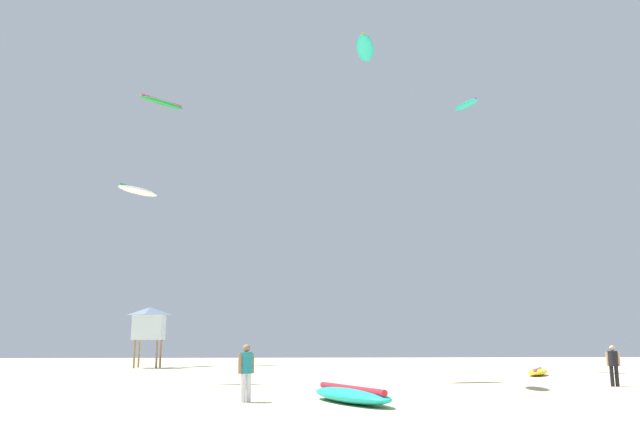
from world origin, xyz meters
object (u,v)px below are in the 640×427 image
at_px(lifeguard_tower, 149,323).
at_px(person_midground, 613,362).
at_px(kite_grounded_near, 538,372).
at_px(kite_aloft_1, 162,102).
at_px(person_foreground, 246,368).
at_px(kite_grounded_mid, 351,395).
at_px(kite_aloft_6, 365,48).
at_px(kite_aloft_3, 466,105).
at_px(kite_aloft_2, 138,191).

bearing_deg(lifeguard_tower, person_midground, -41.69).
height_order(kite_grounded_near, kite_aloft_1, kite_aloft_1).
xyz_separation_m(person_foreground, kite_aloft_1, (-9.08, 32.79, 20.84)).
distance_m(person_midground, lifeguard_tower, 30.41).
bearing_deg(kite_grounded_mid, person_foreground, 170.13).
bearing_deg(lifeguard_tower, kite_aloft_6, -56.13).
bearing_deg(person_foreground, kite_aloft_3, 108.14).
distance_m(kite_aloft_2, kite_aloft_3, 25.98).
xyz_separation_m(kite_grounded_mid, lifeguard_tower, (-11.09, 26.63, 2.81)).
distance_m(person_foreground, kite_aloft_1, 39.90).
xyz_separation_m(kite_aloft_2, kite_aloft_3, (23.33, -10.80, 3.70)).
relative_size(kite_grounded_mid, kite_aloft_2, 1.10).
xyz_separation_m(kite_grounded_near, kite_aloft_6, (-10.11, -7.29, 14.84)).
height_order(person_foreground, lifeguard_tower, lifeguard_tower).
bearing_deg(person_foreground, kite_grounded_mid, 42.65).
xyz_separation_m(person_foreground, person_midground, (14.73, 5.90, -0.04)).
height_order(person_midground, kite_grounded_near, person_midground).
relative_size(kite_aloft_2, kite_aloft_6, 1.40).
bearing_deg(kite_grounded_near, person_foreground, -136.12).
relative_size(person_midground, kite_aloft_1, 0.41).
relative_size(kite_grounded_mid, kite_aloft_3, 1.85).
bearing_deg(kite_aloft_2, kite_aloft_3, -24.84).
bearing_deg(kite_aloft_3, person_midground, -83.78).
distance_m(kite_grounded_mid, kite_aloft_6, 16.72).
xyz_separation_m(person_foreground, kite_grounded_mid, (3.16, -0.55, -0.76)).
height_order(person_midground, kite_aloft_1, kite_aloft_1).
bearing_deg(person_foreground, kite_aloft_2, 160.98).
height_order(kite_aloft_3, kite_aloft_6, kite_aloft_3).
height_order(kite_grounded_mid, kite_aloft_1, kite_aloft_1).
xyz_separation_m(person_midground, kite_aloft_6, (-9.90, 1.17, 14.07)).
bearing_deg(kite_aloft_3, lifeguard_tower, 162.46).
height_order(person_foreground, person_midground, person_foreground).
relative_size(person_foreground, kite_grounded_mid, 0.39).
bearing_deg(person_foreground, person_midground, 74.35).
bearing_deg(kite_aloft_1, kite_aloft_3, -30.97).
bearing_deg(kite_grounded_near, kite_grounded_mid, -128.30).
bearing_deg(kite_aloft_6, kite_grounded_mid, -102.33).
bearing_deg(person_midground, lifeguard_tower, 63.58).
xyz_separation_m(person_midground, kite_aloft_1, (-23.81, 26.89, 20.89)).
bearing_deg(person_midground, kite_aloft_1, 56.79).
bearing_deg(kite_aloft_2, lifeguard_tower, -62.38).
bearing_deg(person_foreground, kite_grounded_near, 96.40).
xyz_separation_m(person_foreground, kite_aloft_3, (13.26, 19.38, 16.14)).
distance_m(lifeguard_tower, kite_aloft_2, 11.38).
relative_size(kite_grounded_near, lifeguard_tower, 0.82).
height_order(person_foreground, kite_aloft_2, kite_aloft_2).
height_order(kite_aloft_1, kite_aloft_2, kite_aloft_1).
relative_size(kite_aloft_3, kite_aloft_6, 0.83).
height_order(kite_aloft_2, kite_aloft_3, kite_aloft_3).
bearing_deg(kite_aloft_1, kite_aloft_6, -61.59).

